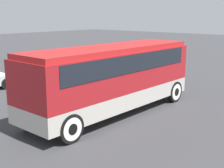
# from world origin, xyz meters

# --- Properties ---
(ground_plane) EXTENTS (120.00, 120.00, 0.00)m
(ground_plane) POSITION_xyz_m (0.00, 0.00, 0.00)
(ground_plane) COLOR #38383A
(tour_bus) EXTENTS (9.32, 2.60, 3.19)m
(tour_bus) POSITION_xyz_m (0.10, 0.00, 1.92)
(tour_bus) COLOR #B7B2A8
(tour_bus) RESTS_ON ground_plane
(parked_car_near) EXTENTS (4.01, 1.87, 1.40)m
(parked_car_near) POSITION_xyz_m (3.35, 7.31, 0.70)
(parked_car_near) COLOR maroon
(parked_car_near) RESTS_ON ground_plane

